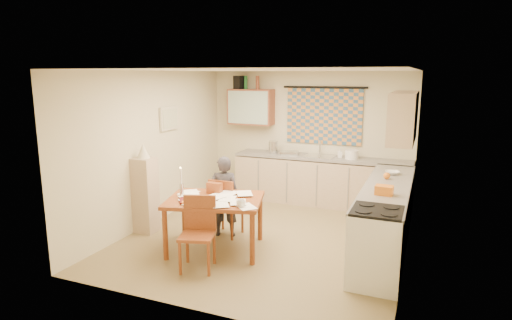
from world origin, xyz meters
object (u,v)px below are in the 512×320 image
at_px(dining_table, 215,224).
at_px(counter_back, 321,181).
at_px(shelf_stand, 145,195).
at_px(stove, 375,248).
at_px(chair_far, 227,218).
at_px(person, 224,196).
at_px(counter_right, 386,217).

bearing_deg(dining_table, counter_back, 57.61).
bearing_deg(counter_back, shelf_stand, -131.33).
distance_m(stove, chair_far, 2.44).
bearing_deg(dining_table, person, 87.67).
relative_size(chair_far, shelf_stand, 0.76).
bearing_deg(counter_right, shelf_stand, -167.84).
relative_size(stove, dining_table, 0.62).
distance_m(counter_back, stove, 3.21).
xyz_separation_m(stove, person, (-2.33, 0.75, 0.16)).
bearing_deg(stove, counter_right, 90.00).
relative_size(counter_right, stove, 3.19).
xyz_separation_m(counter_back, counter_right, (1.36, -1.71, -0.00)).
distance_m(counter_back, dining_table, 2.82).
bearing_deg(person, chair_far, -154.65).
height_order(counter_back, stove, stove).
relative_size(counter_back, stove, 3.57).
bearing_deg(stove, counter_back, 115.07).
height_order(dining_table, person, person).
xyz_separation_m(counter_right, stove, (0.00, -1.20, 0.01)).
xyz_separation_m(stove, chair_far, (-2.30, 0.77, -0.18)).
relative_size(stove, person, 0.74).
bearing_deg(stove, chair_far, 161.47).
xyz_separation_m(counter_back, person, (-0.97, -2.16, 0.17)).
distance_m(stove, person, 2.45).
height_order(counter_back, shelf_stand, shelf_stand).
height_order(counter_back, person, person).
bearing_deg(dining_table, stove, -20.64).
bearing_deg(shelf_stand, dining_table, -9.07).
relative_size(dining_table, shelf_stand, 1.26).
relative_size(counter_right, chair_far, 3.26).
distance_m(stove, shelf_stand, 3.57).
xyz_separation_m(counter_right, shelf_stand, (-3.54, -0.76, 0.14)).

